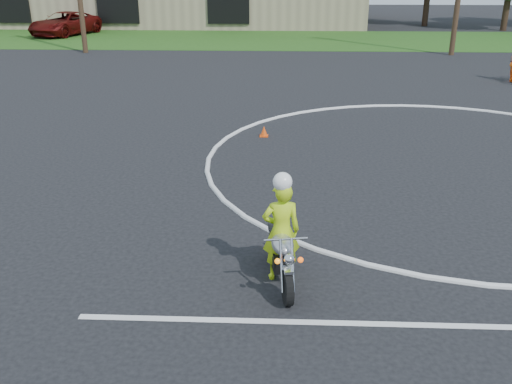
{
  "coord_description": "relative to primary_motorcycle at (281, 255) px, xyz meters",
  "views": [
    {
      "loc": [
        -4.21,
        -10.7,
        4.67
      ],
      "look_at": [
        -4.58,
        -1.88,
        1.1
      ],
      "focal_mm": 40.0,
      "sensor_mm": 36.0,
      "label": 1
    }
  ],
  "objects": [
    {
      "name": "rider_primary_grp",
      "position": [
        -0.01,
        0.13,
        0.4
      ],
      "size": [
        0.65,
        0.48,
        1.8
      ],
      "rotation": [
        0.0,
        0.0,
        0.16
      ],
      "color": "#BEE718",
      "rests_on": "ground"
    },
    {
      "name": "ground",
      "position": [
        4.15,
        2.92,
        -0.47
      ],
      "size": [
        120.0,
        120.0,
        0.0
      ],
      "primitive_type": "plane",
      "color": "black",
      "rests_on": "ground"
    },
    {
      "name": "primary_motorcycle",
      "position": [
        0.0,
        0.0,
        0.0
      ],
      "size": [
        0.64,
        1.84,
        0.97
      ],
      "rotation": [
        0.0,
        0.0,
        0.16
      ],
      "color": "black",
      "rests_on": "ground"
    },
    {
      "name": "pickup_grp",
      "position": [
        -14.75,
        31.77,
        0.3
      ],
      "size": [
        4.14,
        6.03,
        1.53
      ],
      "rotation": [
        0.0,
        0.0,
        -0.32
      ],
      "color": "#4D0A08",
      "rests_on": "ground"
    },
    {
      "name": "grass_strip",
      "position": [
        4.15,
        29.92,
        -0.46
      ],
      "size": [
        120.0,
        10.0,
        0.02
      ],
      "primitive_type": "cube",
      "color": "#1E4714",
      "rests_on": "ground"
    }
  ]
}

